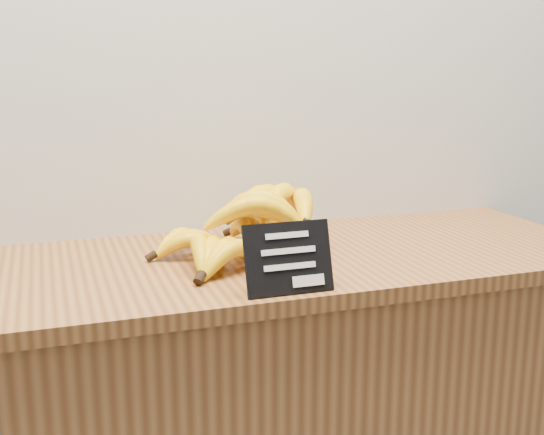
{
  "coord_description": "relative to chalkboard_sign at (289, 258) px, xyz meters",
  "views": [
    {
      "loc": [
        -0.39,
        1.47,
        1.32
      ],
      "look_at": [
        0.02,
        2.7,
        1.02
      ],
      "focal_mm": 45.0,
      "sensor_mm": 36.0,
      "label": 1
    }
  ],
  "objects": [
    {
      "name": "banana_pile",
      "position": [
        0.0,
        0.24,
        0.0
      ],
      "size": [
        0.43,
        0.32,
        0.13
      ],
      "color": "yellow",
      "rests_on": "counter_top"
    },
    {
      "name": "chalkboard_sign",
      "position": [
        0.0,
        0.0,
        0.0
      ],
      "size": [
        0.16,
        0.04,
        0.12
      ],
      "primitive_type": "cube",
      "rotation": [
        -0.3,
        0.0,
        0.0
      ],
      "color": "black",
      "rests_on": "counter_top"
    },
    {
      "name": "counter_top",
      "position": [
        0.03,
        0.23,
        -0.08
      ],
      "size": [
        1.44,
        0.54,
        0.03
      ],
      "primitive_type": "cube",
      "color": "brown",
      "rests_on": "counter"
    }
  ]
}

